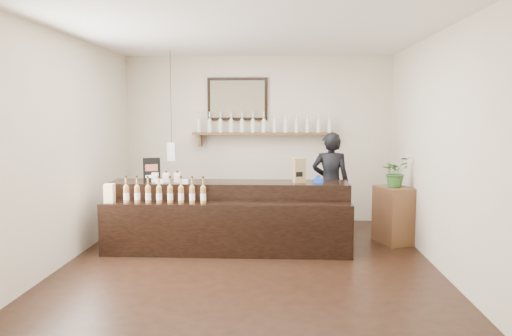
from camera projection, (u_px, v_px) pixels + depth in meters
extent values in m
plane|color=black|center=(249.00, 262.00, 6.20)|extent=(5.00, 5.00, 0.00)
plane|color=beige|center=(258.00, 139.00, 8.53)|extent=(4.50, 0.00, 4.50)
plane|color=beige|center=(228.00, 175.00, 3.56)|extent=(4.50, 0.00, 4.50)
plane|color=beige|center=(67.00, 149.00, 6.15)|extent=(0.00, 5.00, 5.00)
plane|color=beige|center=(438.00, 150.00, 5.94)|extent=(0.00, 5.00, 5.00)
plane|color=white|center=(249.00, 32.00, 5.89)|extent=(5.00, 5.00, 0.00)
cube|color=brown|center=(264.00, 134.00, 8.38)|extent=(2.40, 0.25, 0.04)
cube|color=brown|center=(200.00, 141.00, 8.48)|extent=(0.04, 0.20, 0.20)
cube|color=brown|center=(328.00, 141.00, 8.37)|extent=(0.04, 0.20, 0.20)
cube|color=black|center=(238.00, 99.00, 8.44)|extent=(1.02, 0.04, 0.72)
cube|color=#4E4032|center=(237.00, 99.00, 8.42)|extent=(0.92, 0.01, 0.62)
cube|color=white|center=(172.00, 152.00, 7.71)|extent=(0.12, 0.12, 0.28)
cylinder|color=black|center=(171.00, 97.00, 7.62)|extent=(0.01, 0.01, 1.41)
cylinder|color=silver|center=(199.00, 126.00, 8.42)|extent=(0.07, 0.07, 0.20)
cone|color=silver|center=(199.00, 119.00, 8.41)|extent=(0.07, 0.07, 0.05)
cylinder|color=silver|center=(199.00, 115.00, 8.40)|extent=(0.02, 0.02, 0.07)
cylinder|color=gold|center=(199.00, 112.00, 8.40)|extent=(0.03, 0.03, 0.02)
cylinder|color=white|center=(199.00, 128.00, 8.42)|extent=(0.07, 0.07, 0.09)
cylinder|color=silver|center=(210.00, 126.00, 8.41)|extent=(0.07, 0.07, 0.20)
cone|color=silver|center=(210.00, 119.00, 8.40)|extent=(0.07, 0.07, 0.05)
cylinder|color=silver|center=(209.00, 115.00, 8.39)|extent=(0.02, 0.02, 0.07)
cylinder|color=gold|center=(209.00, 112.00, 8.39)|extent=(0.03, 0.03, 0.02)
cylinder|color=white|center=(210.00, 128.00, 8.41)|extent=(0.07, 0.07, 0.09)
cylinder|color=silver|center=(220.00, 126.00, 8.40)|extent=(0.07, 0.07, 0.20)
cone|color=silver|center=(220.00, 119.00, 8.39)|extent=(0.07, 0.07, 0.05)
cylinder|color=silver|center=(220.00, 115.00, 8.38)|extent=(0.02, 0.02, 0.07)
cylinder|color=gold|center=(220.00, 112.00, 8.38)|extent=(0.03, 0.03, 0.02)
cylinder|color=white|center=(220.00, 128.00, 8.41)|extent=(0.07, 0.07, 0.09)
cylinder|color=silver|center=(231.00, 126.00, 8.40)|extent=(0.07, 0.07, 0.20)
cone|color=silver|center=(231.00, 119.00, 8.38)|extent=(0.07, 0.07, 0.05)
cylinder|color=silver|center=(231.00, 115.00, 8.38)|extent=(0.02, 0.02, 0.07)
cylinder|color=gold|center=(231.00, 112.00, 8.37)|extent=(0.03, 0.03, 0.02)
cylinder|color=white|center=(231.00, 128.00, 8.40)|extent=(0.07, 0.07, 0.09)
cylinder|color=silver|center=(242.00, 126.00, 8.39)|extent=(0.07, 0.07, 0.20)
cone|color=silver|center=(242.00, 119.00, 8.37)|extent=(0.07, 0.07, 0.05)
cylinder|color=silver|center=(242.00, 115.00, 8.37)|extent=(0.02, 0.02, 0.07)
cylinder|color=gold|center=(242.00, 112.00, 8.36)|extent=(0.03, 0.03, 0.02)
cylinder|color=white|center=(242.00, 128.00, 8.39)|extent=(0.07, 0.07, 0.09)
cylinder|color=silver|center=(253.00, 126.00, 8.38)|extent=(0.07, 0.07, 0.20)
cone|color=silver|center=(253.00, 119.00, 8.36)|extent=(0.07, 0.07, 0.05)
cylinder|color=silver|center=(253.00, 115.00, 8.36)|extent=(0.02, 0.02, 0.07)
cylinder|color=gold|center=(253.00, 112.00, 8.35)|extent=(0.03, 0.03, 0.02)
cylinder|color=white|center=(253.00, 128.00, 8.38)|extent=(0.07, 0.07, 0.09)
cylinder|color=silver|center=(264.00, 126.00, 8.37)|extent=(0.07, 0.07, 0.20)
cone|color=silver|center=(264.00, 119.00, 8.36)|extent=(0.07, 0.07, 0.05)
cylinder|color=silver|center=(264.00, 115.00, 8.35)|extent=(0.02, 0.02, 0.07)
cylinder|color=gold|center=(264.00, 112.00, 8.34)|extent=(0.03, 0.03, 0.02)
cylinder|color=white|center=(264.00, 128.00, 8.37)|extent=(0.07, 0.07, 0.09)
cylinder|color=silver|center=(275.00, 126.00, 8.36)|extent=(0.07, 0.07, 0.20)
cone|color=silver|center=(275.00, 119.00, 8.35)|extent=(0.07, 0.07, 0.05)
cylinder|color=silver|center=(275.00, 115.00, 8.34)|extent=(0.02, 0.02, 0.07)
cylinder|color=gold|center=(275.00, 112.00, 8.33)|extent=(0.03, 0.03, 0.02)
cylinder|color=white|center=(275.00, 128.00, 8.36)|extent=(0.07, 0.07, 0.09)
cylinder|color=silver|center=(286.00, 126.00, 8.35)|extent=(0.07, 0.07, 0.20)
cone|color=silver|center=(286.00, 119.00, 8.34)|extent=(0.07, 0.07, 0.05)
cylinder|color=silver|center=(286.00, 115.00, 8.33)|extent=(0.02, 0.02, 0.07)
cylinder|color=gold|center=(286.00, 112.00, 8.33)|extent=(0.03, 0.03, 0.02)
cylinder|color=white|center=(286.00, 128.00, 8.35)|extent=(0.07, 0.07, 0.09)
cylinder|color=silver|center=(297.00, 126.00, 8.34)|extent=(0.07, 0.07, 0.20)
cone|color=silver|center=(297.00, 119.00, 8.33)|extent=(0.07, 0.07, 0.05)
cylinder|color=silver|center=(297.00, 115.00, 8.32)|extent=(0.02, 0.02, 0.07)
cylinder|color=gold|center=(297.00, 112.00, 8.32)|extent=(0.03, 0.03, 0.02)
cylinder|color=white|center=(297.00, 128.00, 8.35)|extent=(0.07, 0.07, 0.09)
cylinder|color=silver|center=(308.00, 126.00, 8.33)|extent=(0.07, 0.07, 0.20)
cone|color=silver|center=(308.00, 119.00, 8.32)|extent=(0.07, 0.07, 0.05)
cylinder|color=silver|center=(308.00, 115.00, 8.31)|extent=(0.02, 0.02, 0.07)
cylinder|color=gold|center=(308.00, 112.00, 8.31)|extent=(0.03, 0.03, 0.02)
cylinder|color=white|center=(308.00, 128.00, 8.34)|extent=(0.07, 0.07, 0.09)
cylinder|color=silver|center=(319.00, 126.00, 8.33)|extent=(0.07, 0.07, 0.20)
cone|color=silver|center=(319.00, 119.00, 8.31)|extent=(0.07, 0.07, 0.05)
cylinder|color=silver|center=(319.00, 115.00, 8.31)|extent=(0.02, 0.02, 0.07)
cylinder|color=gold|center=(319.00, 112.00, 8.30)|extent=(0.03, 0.03, 0.02)
cylinder|color=white|center=(319.00, 128.00, 8.33)|extent=(0.07, 0.07, 0.09)
cylinder|color=silver|center=(330.00, 126.00, 8.32)|extent=(0.07, 0.07, 0.20)
cone|color=silver|center=(330.00, 119.00, 8.30)|extent=(0.07, 0.07, 0.05)
cylinder|color=silver|center=(330.00, 115.00, 8.30)|extent=(0.02, 0.02, 0.07)
cylinder|color=gold|center=(330.00, 112.00, 8.29)|extent=(0.03, 0.03, 0.02)
cylinder|color=white|center=(330.00, 128.00, 8.32)|extent=(0.07, 0.07, 0.09)
cube|color=black|center=(229.00, 214.00, 6.86)|extent=(3.25, 0.57, 0.91)
cube|color=black|center=(226.00, 229.00, 6.44)|extent=(3.25, 0.29, 0.69)
cube|color=white|center=(159.00, 181.00, 6.64)|extent=(0.10, 0.04, 0.05)
cube|color=white|center=(184.00, 182.00, 6.62)|extent=(0.10, 0.04, 0.05)
cube|color=beige|center=(110.00, 198.00, 6.47)|extent=(0.12, 0.12, 0.12)
cube|color=beige|center=(109.00, 189.00, 6.46)|extent=(0.12, 0.12, 0.12)
cube|color=silver|center=(155.00, 177.00, 6.80)|extent=(0.08, 0.08, 0.13)
cube|color=beige|center=(154.00, 178.00, 6.76)|extent=(0.07, 0.00, 0.06)
cylinder|color=black|center=(155.00, 172.00, 6.79)|extent=(0.02, 0.02, 0.03)
cube|color=silver|center=(166.00, 177.00, 6.79)|extent=(0.08, 0.08, 0.13)
cube|color=beige|center=(166.00, 178.00, 6.75)|extent=(0.07, 0.00, 0.06)
cylinder|color=black|center=(166.00, 172.00, 6.79)|extent=(0.02, 0.02, 0.03)
cube|color=silver|center=(177.00, 177.00, 6.79)|extent=(0.08, 0.08, 0.13)
cube|color=beige|center=(177.00, 178.00, 6.74)|extent=(0.07, 0.00, 0.06)
cylinder|color=black|center=(177.00, 172.00, 6.78)|extent=(0.02, 0.02, 0.03)
cylinder|color=#9E6D35|center=(126.00, 195.00, 6.46)|extent=(0.07, 0.07, 0.20)
cone|color=#9E6D35|center=(126.00, 185.00, 6.44)|extent=(0.07, 0.07, 0.05)
cylinder|color=#9E6D35|center=(126.00, 180.00, 6.44)|extent=(0.02, 0.02, 0.07)
cylinder|color=black|center=(126.00, 177.00, 6.43)|extent=(0.03, 0.03, 0.02)
cylinder|color=white|center=(126.00, 196.00, 6.46)|extent=(0.07, 0.07, 0.09)
cylinder|color=#9E6D35|center=(137.00, 195.00, 6.45)|extent=(0.07, 0.07, 0.20)
cone|color=#9E6D35|center=(137.00, 185.00, 6.43)|extent=(0.07, 0.07, 0.05)
cylinder|color=#9E6D35|center=(137.00, 180.00, 6.43)|extent=(0.02, 0.02, 0.07)
cylinder|color=black|center=(137.00, 177.00, 6.42)|extent=(0.03, 0.03, 0.02)
cylinder|color=white|center=(137.00, 196.00, 6.45)|extent=(0.07, 0.07, 0.09)
cylinder|color=#9E6D35|center=(148.00, 195.00, 6.44)|extent=(0.07, 0.07, 0.20)
cone|color=#9E6D35|center=(148.00, 185.00, 6.43)|extent=(0.07, 0.07, 0.05)
cylinder|color=#9E6D35|center=(148.00, 180.00, 6.42)|extent=(0.02, 0.02, 0.07)
cylinder|color=black|center=(148.00, 177.00, 6.42)|extent=(0.03, 0.03, 0.02)
cylinder|color=white|center=(148.00, 196.00, 6.44)|extent=(0.07, 0.07, 0.09)
cylinder|color=#9E6D35|center=(159.00, 195.00, 6.43)|extent=(0.07, 0.07, 0.20)
cone|color=#9E6D35|center=(159.00, 185.00, 6.42)|extent=(0.07, 0.07, 0.05)
cylinder|color=#9E6D35|center=(159.00, 181.00, 6.41)|extent=(0.02, 0.02, 0.07)
cylinder|color=black|center=(159.00, 177.00, 6.41)|extent=(0.03, 0.03, 0.02)
cylinder|color=white|center=(159.00, 196.00, 6.44)|extent=(0.07, 0.07, 0.09)
cylinder|color=#9E6D35|center=(170.00, 195.00, 6.43)|extent=(0.07, 0.07, 0.20)
cone|color=#9E6D35|center=(170.00, 185.00, 6.41)|extent=(0.07, 0.07, 0.05)
cylinder|color=#9E6D35|center=(170.00, 181.00, 6.41)|extent=(0.02, 0.02, 0.07)
cylinder|color=black|center=(170.00, 177.00, 6.40)|extent=(0.03, 0.03, 0.02)
cylinder|color=white|center=(170.00, 197.00, 6.43)|extent=(0.07, 0.07, 0.09)
cylinder|color=#9E6D35|center=(181.00, 195.00, 6.42)|extent=(0.07, 0.07, 0.20)
cone|color=#9E6D35|center=(181.00, 185.00, 6.41)|extent=(0.07, 0.07, 0.05)
cylinder|color=#9E6D35|center=(181.00, 181.00, 6.40)|extent=(0.02, 0.02, 0.07)
cylinder|color=black|center=(181.00, 177.00, 6.40)|extent=(0.03, 0.03, 0.02)
cylinder|color=white|center=(181.00, 197.00, 6.42)|extent=(0.07, 0.07, 0.09)
cylinder|color=#9E6D35|center=(192.00, 195.00, 6.41)|extent=(0.07, 0.07, 0.20)
cone|color=#9E6D35|center=(192.00, 185.00, 6.40)|extent=(0.07, 0.07, 0.05)
cylinder|color=#9E6D35|center=(192.00, 181.00, 6.39)|extent=(0.02, 0.02, 0.07)
cylinder|color=black|center=(192.00, 177.00, 6.39)|extent=(0.03, 0.03, 0.02)
cylinder|color=white|center=(192.00, 197.00, 6.42)|extent=(0.07, 0.07, 0.09)
cylinder|color=#9E6D35|center=(203.00, 195.00, 6.41)|extent=(0.07, 0.07, 0.20)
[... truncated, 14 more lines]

